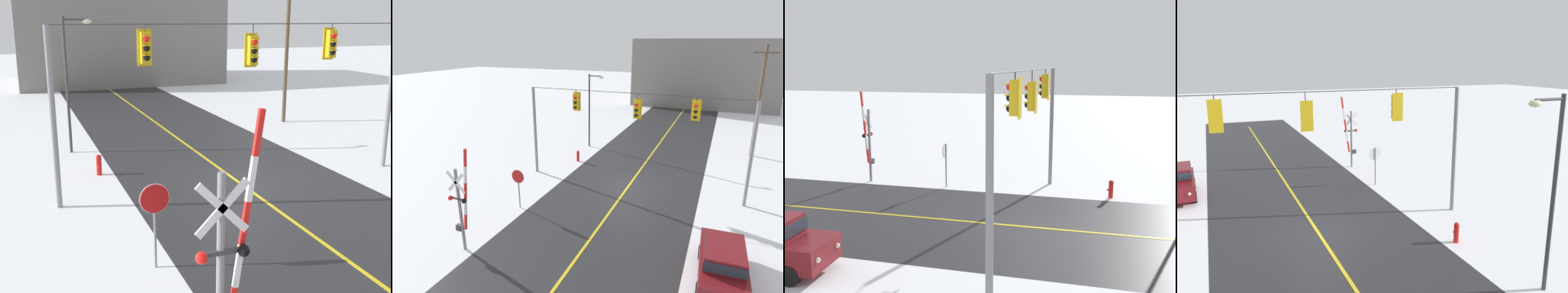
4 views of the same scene
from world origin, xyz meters
TOP-DOWN VIEW (x-y plane):
  - ground_plane at (0.00, 0.00)m, footprint 160.00×160.00m
  - road_asphalt at (0.00, 6.00)m, footprint 9.00×80.00m
  - lane_centre_line at (0.00, 6.00)m, footprint 0.14×72.00m
  - signal_span at (0.06, -0.01)m, footprint 14.20×0.47m
  - stop_sign at (-5.00, -5.26)m, footprint 0.80×0.09m
  - railroad_crossing at (-5.00, -9.68)m, footprint 1.23×0.31m
  - parked_car_maroon at (5.96, -7.44)m, footprint 1.97×4.27m
  - streetlamp_near at (-5.59, 7.19)m, footprint 1.39×0.28m
  - fire_hydrant at (-5.10, 3.14)m, footprint 0.24×0.31m
  - utility_pole at (7.75, 9.96)m, footprint 1.80×0.24m
  - building_distant at (1.99, 34.81)m, footprint 19.77×13.17m

SIDE VIEW (x-z plane):
  - ground_plane at x=0.00m, z-range 0.00..0.00m
  - road_asphalt at x=0.00m, z-range 0.00..0.01m
  - lane_centre_line at x=0.00m, z-range 0.01..0.01m
  - fire_hydrant at x=-5.10m, z-range 0.03..0.91m
  - parked_car_maroon at x=5.96m, z-range 0.08..1.82m
  - stop_sign at x=-5.00m, z-range 0.54..2.89m
  - railroad_crossing at x=-5.00m, z-range -0.18..4.82m
  - streetlamp_near at x=-5.59m, z-range 0.67..7.17m
  - signal_span at x=0.06m, z-range 1.17..7.38m
  - utility_pole at x=7.75m, z-range 0.13..9.10m
  - building_distant at x=1.99m, z-range 0.00..9.49m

